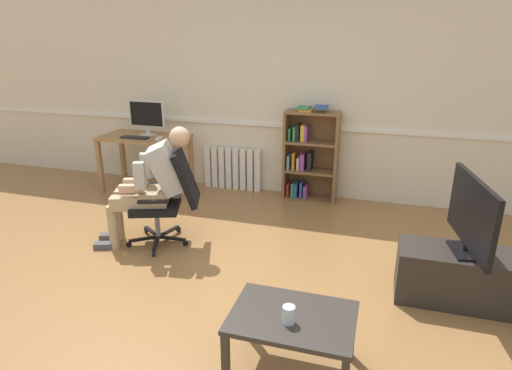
% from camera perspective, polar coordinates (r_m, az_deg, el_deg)
% --- Properties ---
extents(ground_plane, '(18.00, 18.00, 0.00)m').
position_cam_1_polar(ground_plane, '(3.76, -6.13, -14.10)').
color(ground_plane, olive).
extents(back_wall, '(12.00, 0.13, 2.70)m').
position_cam_1_polar(back_wall, '(5.71, 3.87, 12.09)').
color(back_wall, beige).
rests_on(back_wall, ground_plane).
extents(computer_desk, '(1.16, 0.62, 0.76)m').
position_cam_1_polar(computer_desk, '(6.06, -14.35, 5.15)').
color(computer_desk, '#9E7547').
rests_on(computer_desk, ground_plane).
extents(imac_monitor, '(0.51, 0.14, 0.46)m').
position_cam_1_polar(imac_monitor, '(6.04, -14.09, 8.81)').
color(imac_monitor, silver).
rests_on(imac_monitor, computer_desk).
extents(keyboard, '(0.38, 0.12, 0.02)m').
position_cam_1_polar(keyboard, '(5.94, -15.52, 6.01)').
color(keyboard, black).
rests_on(keyboard, computer_desk).
extents(computer_mouse, '(0.06, 0.10, 0.03)m').
position_cam_1_polar(computer_mouse, '(5.78, -12.54, 5.97)').
color(computer_mouse, white).
rests_on(computer_mouse, computer_desk).
extents(bookshelf, '(0.68, 0.29, 1.22)m').
position_cam_1_polar(bookshelf, '(5.59, 6.82, 3.80)').
color(bookshelf, brown).
rests_on(bookshelf, ground_plane).
extents(radiator, '(0.80, 0.08, 0.57)m').
position_cam_1_polar(radiator, '(6.03, -3.06, 2.16)').
color(radiator, white).
rests_on(radiator, ground_plane).
extents(office_chair, '(0.78, 0.67, 0.99)m').
position_cam_1_polar(office_chair, '(4.45, -11.23, -1.24)').
color(office_chair, black).
rests_on(office_chair, ground_plane).
extents(person_seated, '(1.01, 0.62, 1.22)m').
position_cam_1_polar(person_seated, '(4.44, -13.49, 0.21)').
color(person_seated, tan).
rests_on(person_seated, ground_plane).
extents(tv_stand, '(0.98, 0.43, 0.44)m').
position_cam_1_polar(tv_stand, '(3.92, 25.15, -10.77)').
color(tv_stand, '#2D2823').
rests_on(tv_stand, ground_plane).
extents(tv_screen, '(0.25, 0.89, 0.60)m').
position_cam_1_polar(tv_screen, '(3.70, 26.35, -3.54)').
color(tv_screen, black).
rests_on(tv_screen, tv_stand).
extents(coffee_table, '(0.77, 0.55, 0.42)m').
position_cam_1_polar(coffee_table, '(2.83, 4.77, -17.51)').
color(coffee_table, '#332D28').
rests_on(coffee_table, ground_plane).
extents(drinking_glass, '(0.08, 0.08, 0.11)m').
position_cam_1_polar(drinking_glass, '(2.71, 4.29, -16.53)').
color(drinking_glass, silver).
rests_on(drinking_glass, coffee_table).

